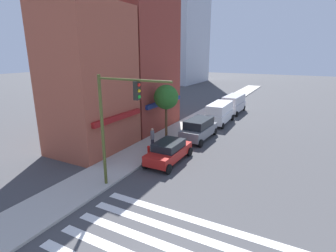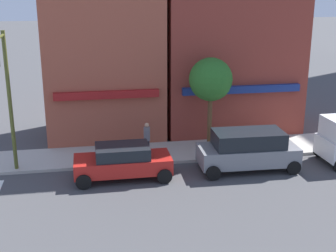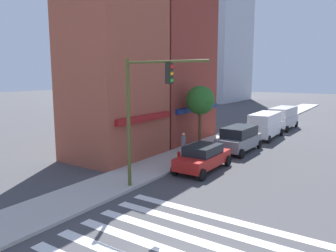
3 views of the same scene
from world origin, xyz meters
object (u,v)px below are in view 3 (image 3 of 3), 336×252
at_px(sedan_red, 203,157).
at_px(pedestrian_grey_coat, 183,145).
at_px(suv_grey, 239,138).
at_px(van_silver, 283,117).
at_px(fire_hydrant, 179,157).
at_px(van_white, 265,124).
at_px(street_tree, 200,101).
at_px(traffic_signal, 144,103).

relative_size(sedan_red, pedestrian_grey_coat, 2.49).
distance_m(sedan_red, suv_grey, 5.98).
height_order(van_silver, fire_hydrant, van_silver).
relative_size(van_white, van_silver, 1.00).
bearing_deg(van_silver, pedestrian_grey_coat, 174.16).
height_order(suv_grey, street_tree, street_tree).
height_order(sedan_red, suv_grey, suv_grey).
distance_m(suv_grey, fire_hydrant, 6.29).
bearing_deg(traffic_signal, fire_hydrant, 11.52).
distance_m(sedan_red, pedestrian_grey_coat, 2.68).
relative_size(van_white, street_tree, 1.03).
bearing_deg(fire_hydrant, pedestrian_grey_coat, 20.53).
relative_size(van_silver, fire_hydrant, 6.00).
height_order(traffic_signal, fire_hydrant, traffic_signal).
distance_m(sedan_red, fire_hydrant, 1.72).
distance_m(sedan_red, van_white, 12.36).
bearing_deg(pedestrian_grey_coat, suv_grey, 61.13).
height_order(pedestrian_grey_coat, street_tree, street_tree).
xyz_separation_m(traffic_signal, van_white, (17.30, -0.70, -3.22)).
height_order(traffic_signal, suv_grey, traffic_signal).
height_order(van_silver, street_tree, street_tree).
bearing_deg(van_silver, fire_hydrant, 176.43).
bearing_deg(pedestrian_grey_coat, street_tree, 96.55).
xyz_separation_m(traffic_signal, street_tree, (9.76, 2.10, -0.63)).
xyz_separation_m(sedan_red, pedestrian_grey_coat, (1.42, 2.25, 0.23)).
height_order(sedan_red, fire_hydrant, sedan_red).
relative_size(suv_grey, van_silver, 0.94).
bearing_deg(traffic_signal, suv_grey, -3.69).
xyz_separation_m(traffic_signal, sedan_red, (4.94, -0.70, -3.66)).
bearing_deg(traffic_signal, street_tree, 12.11).
bearing_deg(suv_grey, traffic_signal, 177.96).
relative_size(traffic_signal, street_tree, 1.36).
bearing_deg(fire_hydrant, sedan_red, -87.99).
xyz_separation_m(van_silver, pedestrian_grey_coat, (-17.21, 2.25, -0.21)).
height_order(sedan_red, pedestrian_grey_coat, pedestrian_grey_coat).
distance_m(sedan_red, van_silver, 18.63).
xyz_separation_m(van_white, street_tree, (-7.54, 2.80, 2.59)).
height_order(suv_grey, van_silver, van_silver).
relative_size(van_silver, pedestrian_grey_coat, 2.86).
distance_m(van_silver, pedestrian_grey_coat, 17.36).
bearing_deg(sedan_red, street_tree, 30.03).
relative_size(sedan_red, street_tree, 0.90).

